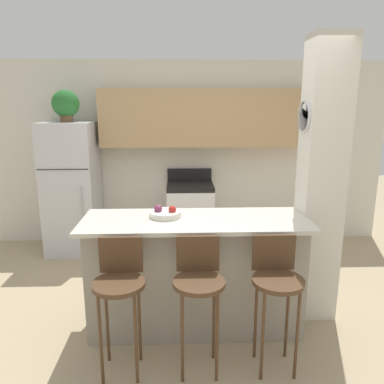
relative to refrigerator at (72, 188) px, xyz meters
The scene contains 11 objects.
ground_plane 2.58m from the refrigerator, 50.00° to the right, with size 14.00×14.00×0.00m, color tan.
wall_back 1.81m from the refrigerator, 10.60° to the left, with size 5.60×0.38×2.55m.
pillar_right 3.21m from the refrigerator, 31.86° to the right, with size 0.38×0.32×2.55m.
counter_bar 2.46m from the refrigerator, 50.00° to the right, with size 1.95×0.69×1.02m.
refrigerator is the anchor object (origin of this frame).
stove_range 1.63m from the refrigerator, ahead, with size 0.63×0.61×1.07m.
bar_stool_left 2.61m from the refrigerator, 67.75° to the right, with size 0.38×0.38×1.02m.
bar_stool_mid 2.88m from the refrigerator, 57.04° to the right, with size 0.38×0.38×1.02m.
bar_stool_right 3.23m from the refrigerator, 48.40° to the right, with size 0.38×0.38×1.02m.
potted_plant_on_fridge 1.09m from the refrigerator, 116.24° to the left, with size 0.34×0.34×0.40m.
fruit_bowl 2.22m from the refrigerator, 53.87° to the right, with size 0.28×0.28×0.11m.
Camera 1 is at (-0.14, -3.05, 1.99)m, focal length 35.00 mm.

